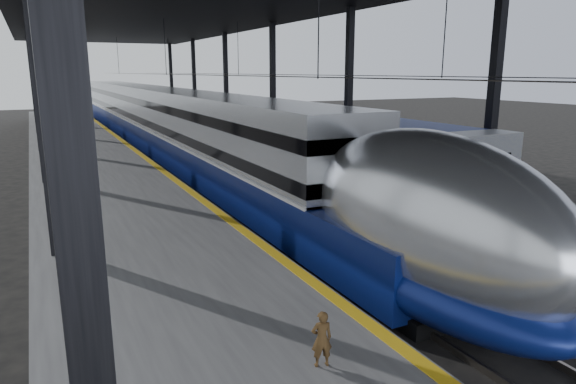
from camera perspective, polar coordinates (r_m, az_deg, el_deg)
ground at (r=12.35m, az=6.44°, el=-14.19°), size 160.00×160.00×0.00m
platform at (r=29.73m, az=-20.98°, el=2.34°), size 6.00×80.00×1.00m
yellow_strip at (r=30.02m, az=-15.74°, el=3.80°), size 0.30×80.00×0.01m
rails at (r=31.51m, az=-6.31°, el=2.94°), size 6.52×80.00×0.16m
canopy at (r=30.42m, az=-11.65°, el=19.48°), size 18.00×75.00×9.47m
tgv_train at (r=37.53m, az=-13.89°, el=7.44°), size 3.17×65.20×4.55m
second_train at (r=41.23m, az=-7.79°, el=7.85°), size 2.71×56.05×3.73m
child at (r=8.60m, az=3.75°, el=-15.96°), size 0.39×0.30×0.96m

